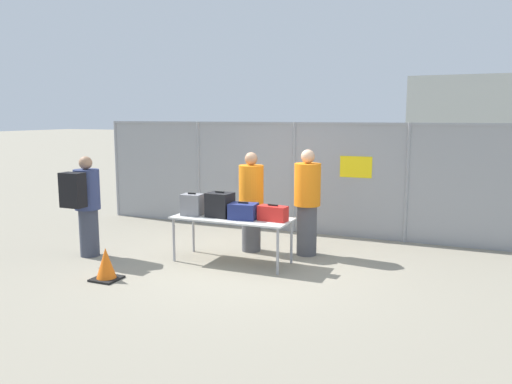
# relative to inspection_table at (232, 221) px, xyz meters

# --- Properties ---
(ground_plane) EXTENTS (120.00, 120.00, 0.00)m
(ground_plane) POSITION_rel_inspection_table_xyz_m (0.22, 0.06, -0.67)
(ground_plane) COLOR gray
(fence_section) EXTENTS (8.65, 0.07, 2.18)m
(fence_section) POSITION_rel_inspection_table_xyz_m (0.23, 2.38, 0.47)
(fence_section) COLOR gray
(fence_section) RESTS_ON ground_plane
(inspection_table) EXTENTS (1.88, 0.74, 0.72)m
(inspection_table) POSITION_rel_inspection_table_xyz_m (0.00, 0.00, 0.00)
(inspection_table) COLOR silver
(inspection_table) RESTS_ON ground_plane
(suitcase_grey) EXTENTS (0.34, 0.27, 0.36)m
(suitcase_grey) POSITION_rel_inspection_table_xyz_m (-0.67, -0.08, 0.22)
(suitcase_grey) COLOR slate
(suitcase_grey) RESTS_ON inspection_table
(suitcase_black) EXTENTS (0.41, 0.34, 0.40)m
(suitcase_black) POSITION_rel_inspection_table_xyz_m (-0.20, -0.01, 0.24)
(suitcase_black) COLOR black
(suitcase_black) RESTS_ON inspection_table
(suitcase_navy) EXTENTS (0.44, 0.35, 0.27)m
(suitcase_navy) POSITION_rel_inspection_table_xyz_m (0.21, -0.03, 0.18)
(suitcase_navy) COLOR navy
(suitcase_navy) RESTS_ON inspection_table
(suitcase_red) EXTENTS (0.46, 0.24, 0.25)m
(suitcase_red) POSITION_rel_inspection_table_xyz_m (0.68, 0.02, 0.17)
(suitcase_red) COLOR red
(suitcase_red) RESTS_ON inspection_table
(traveler_hooded) EXTENTS (0.41, 0.63, 1.65)m
(traveler_hooded) POSITION_rel_inspection_table_xyz_m (-2.34, -0.64, 0.24)
(traveler_hooded) COLOR #383D4C
(traveler_hooded) RESTS_ON ground_plane
(security_worker_near) EXTENTS (0.42, 0.42, 1.69)m
(security_worker_near) POSITION_rel_inspection_table_xyz_m (0.01, 0.74, 0.21)
(security_worker_near) COLOR #4C4C51
(security_worker_near) RESTS_ON ground_plane
(security_worker_far) EXTENTS (0.43, 0.43, 1.76)m
(security_worker_far) POSITION_rel_inspection_table_xyz_m (0.96, 0.87, 0.24)
(security_worker_far) COLOR #4C4C51
(security_worker_far) RESTS_ON ground_plane
(utility_trailer) EXTENTS (3.42, 1.92, 0.75)m
(utility_trailer) POSITION_rel_inspection_table_xyz_m (1.50, 4.19, -0.24)
(utility_trailer) COLOR #4C6B47
(utility_trailer) RESTS_ON ground_plane
(distant_hangar) EXTENTS (11.22, 13.02, 5.47)m
(distant_hangar) POSITION_rel_inspection_table_xyz_m (4.26, 42.36, 2.07)
(distant_hangar) COLOR #B2B7B2
(distant_hangar) RESTS_ON ground_plane
(traffic_cone) EXTENTS (0.37, 0.37, 0.46)m
(traffic_cone) POSITION_rel_inspection_table_xyz_m (-1.27, -1.47, -0.46)
(traffic_cone) COLOR black
(traffic_cone) RESTS_ON ground_plane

